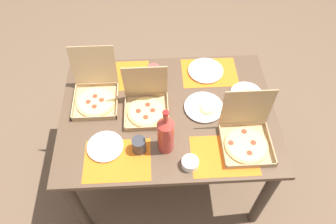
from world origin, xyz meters
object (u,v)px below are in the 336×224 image
pizza_box_corner_right (95,94)px  plate_near_right (204,107)px  plate_middle (247,94)px  cup_red (154,73)px  plate_far_right (105,147)px  soda_bottle (166,134)px  pizza_box_center (146,105)px  cup_dark (139,145)px  pizza_box_edge_far (246,137)px  plate_far_left (206,71)px  condiment_bowl (190,163)px

pizza_box_corner_right → plate_near_right: (0.65, -0.11, -0.04)m
pizza_box_corner_right → plate_middle: size_ratio=1.58×
pizza_box_corner_right → cup_red: size_ratio=2.93×
plate_near_right → plate_far_right: size_ratio=1.17×
pizza_box_corner_right → plate_near_right: 0.66m
plate_middle → soda_bottle: 0.64m
plate_middle → plate_far_right: bearing=-158.6°
pizza_box_center → plate_middle: pizza_box_center is taller
plate_near_right → cup_dark: cup_dark is taller
plate_middle → cup_red: size_ratio=1.86×
pizza_box_edge_far → cup_dark: bearing=-177.8°
plate_far_right → cup_red: 0.58m
plate_middle → cup_dark: bearing=-151.7°
plate_far_left → pizza_box_edge_far: bearing=-74.3°
plate_middle → condiment_bowl: size_ratio=2.17×
plate_near_right → plate_middle: size_ratio=1.19×
pizza_box_edge_far → condiment_bowl: bearing=-157.5°
cup_dark → plate_middle: bearing=28.3°
pizza_box_corner_right → condiment_bowl: size_ratio=3.42×
plate_middle → cup_dark: (-0.67, -0.36, 0.04)m
plate_far_right → cup_dark: 0.19m
soda_bottle → condiment_bowl: bearing=-44.2°
plate_far_right → condiment_bowl: 0.48m
pizza_box_edge_far → cup_dark: 0.59m
soda_bottle → pizza_box_center: bearing=111.1°
plate_far_left → plate_far_right: bearing=-138.6°
pizza_box_center → plate_far_left: 0.49m
plate_far_right → plate_middle: 0.92m
plate_far_left → cup_dark: 0.72m
pizza_box_edge_far → pizza_box_corner_right: size_ratio=0.99×
plate_far_right → condiment_bowl: bearing=-16.4°
plate_near_right → pizza_box_center: bearing=178.6°
pizza_box_edge_far → plate_near_right: 0.32m
pizza_box_edge_far → condiment_bowl: (-0.32, -0.13, -0.02)m
pizza_box_corner_right → condiment_bowl: bearing=-42.5°
plate_far_left → pizza_box_corner_right: bearing=-164.5°
soda_bottle → cup_dark: soda_bottle is taller
pizza_box_corner_right → pizza_box_center: bearing=-18.4°
plate_far_right → plate_middle: bearing=21.4°
condiment_bowl → cup_dark: bearing=157.7°
pizza_box_center → plate_far_left: bearing=37.1°
plate_middle → cup_dark: 0.76m
pizza_box_center → plate_far_right: size_ratio=1.46×
plate_middle → pizza_box_corner_right: bearing=178.8°
pizza_box_edge_far → plate_far_left: size_ratio=1.35×
pizza_box_corner_right → plate_near_right: bearing=-9.6°
plate_far_right → pizza_box_center: bearing=47.5°
plate_far_left → soda_bottle: soda_bottle is taller
plate_far_left → cup_red: cup_red is taller
condiment_bowl → pizza_box_corner_right: bearing=137.5°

